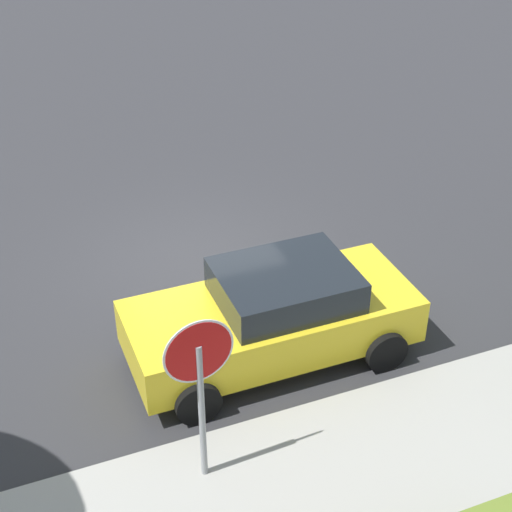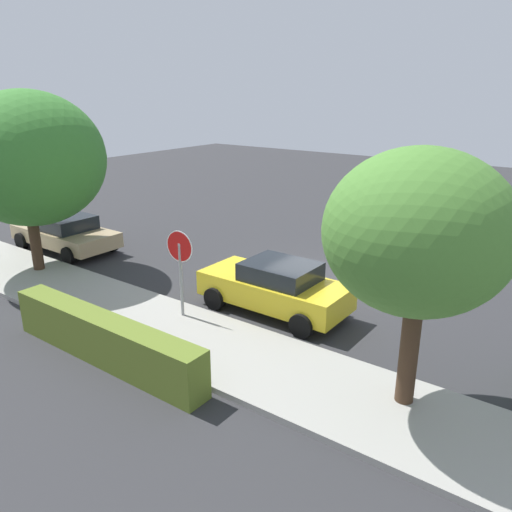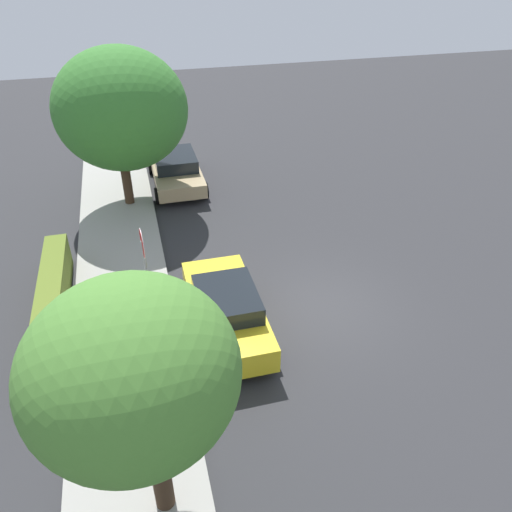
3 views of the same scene
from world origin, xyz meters
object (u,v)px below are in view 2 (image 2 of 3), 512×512
object	(u,v)px
street_tree_mid_block	(418,233)
stop_sign	(180,259)
parked_car_yellow	(275,287)
parked_car_tan	(65,232)
street_tree_near_corner	(30,159)

from	to	relation	value
street_tree_mid_block	stop_sign	bearing A→B (deg)	-3.72
parked_car_yellow	street_tree_mid_block	bearing A→B (deg)	152.88
parked_car_tan	street_tree_near_corner	size ratio (longest dim) A/B	0.76
stop_sign	street_tree_near_corner	xyz separation A→B (m)	(6.37, 0.07, 2.07)
street_tree_near_corner	street_tree_mid_block	bearing A→B (deg)	178.48
parked_car_yellow	street_tree_near_corner	bearing A→B (deg)	13.56
street_tree_near_corner	parked_car_tan	bearing A→B (deg)	-50.33
parked_car_tan	street_tree_near_corner	distance (m)	3.91
stop_sign	parked_car_tan	bearing A→B (deg)	-12.65
stop_sign	street_tree_near_corner	world-z (taller)	street_tree_near_corner
parked_car_yellow	parked_car_tan	bearing A→B (deg)	0.65
stop_sign	parked_car_yellow	world-z (taller)	stop_sign
parked_car_yellow	stop_sign	bearing A→B (deg)	47.63
parked_car_tan	street_tree_mid_block	size ratio (longest dim) A/B	0.89
parked_car_yellow	street_tree_mid_block	xyz separation A→B (m)	(-4.46, 2.28, 2.82)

